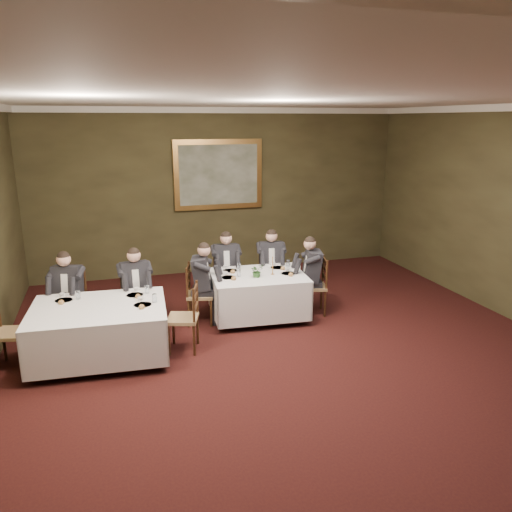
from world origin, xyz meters
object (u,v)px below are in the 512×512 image
diner_main_backleft (226,277)px  chair_sec_endleft (11,347)px  chair_main_backright (271,285)px  diner_sec_backleft (70,303)px  diner_sec_backright (136,298)px  chair_sec_endright (184,331)px  chair_sec_backright (137,312)px  diner_main_endleft (200,293)px  chair_main_endright (314,297)px  chair_sec_backleft (72,317)px  diner_main_backright (271,274)px  diner_main_endright (313,285)px  chair_main_endleft (200,306)px  table_second (100,328)px  table_main (258,292)px  candlestick (273,265)px  centerpiece (257,270)px  chair_main_backleft (226,288)px  painting (218,175)px

diner_main_backleft → chair_sec_endleft: 3.69m
chair_main_backright → diner_sec_backleft: 3.51m
diner_sec_backright → chair_sec_endright: (0.60, -0.98, -0.23)m
diner_sec_backleft → chair_sec_backright: (0.99, -0.06, -0.23)m
diner_main_endleft → chair_main_endright: bearing=100.4°
chair_sec_backleft → chair_sec_backright: bearing=-166.7°
diner_main_backright → chair_sec_endright: (-1.86, -1.61, -0.23)m
chair_main_backright → chair_sec_backright: same height
chair_main_endright → chair_sec_backleft: same height
diner_main_endright → chair_sec_backright: size_ratio=1.35×
diner_sec_backleft → chair_main_backright: bearing=-153.3°
diner_main_backright → diner_sec_backright: (-2.47, -0.63, 0.00)m
chair_main_endleft → diner_main_endleft: bearing=90.0°
chair_main_endleft → diner_sec_backleft: (-2.00, 0.11, 0.23)m
table_second → chair_main_endleft: bearing=28.5°
table_main → diner_main_endleft: size_ratio=1.22×
diner_main_backleft → chair_main_endleft: diner_main_backleft is taller
table_second → diner_main_endleft: 1.79m
table_main → diner_sec_backright: 2.00m
table_main → diner_main_backleft: bearing=113.5°
diner_main_backright → chair_sec_endright: bearing=53.5°
diner_main_endleft → candlestick: bearing=98.5°
centerpiece → table_second: bearing=-165.2°
diner_main_backleft → chair_main_endright: bearing=152.8°
chair_main_backright → chair_sec_backright: 2.55m
diner_main_backright → diner_main_endright: same height
candlestick → diner_main_backleft: bearing=124.0°
chair_main_backright → chair_sec_endright: same height
diner_main_backright → diner_sec_backleft: 3.50m
chair_main_backright → diner_sec_backleft: (-3.46, -0.57, 0.23)m
chair_main_endleft → diner_sec_backleft: bearing=-78.5°
diner_main_backright → table_second: bearing=39.5°
diner_main_backright → chair_main_endright: 1.00m
diner_main_endleft → diner_sec_backleft: (-2.01, 0.12, 0.00)m
diner_main_endright → chair_sec_endright: (-2.36, -0.78, -0.23)m
chair_sec_backleft → diner_sec_backleft: size_ratio=0.74×
diner_sec_backleft → chair_sec_backleft: bearing=-90.0°
chair_main_backleft → chair_sec_endleft: 3.69m
diner_sec_backright → table_second: bearing=54.0°
diner_main_backright → diner_main_endleft: 1.60m
chair_sec_endright → diner_sec_backleft: bearing=74.1°
table_main → chair_sec_endright: size_ratio=1.65×
chair_sec_backright → painting: size_ratio=0.53×
chair_main_endleft → table_main: bearing=100.3°
diner_main_endright → chair_sec_backright: diner_main_endright is taller
table_second → diner_main_backright: bearing=26.8°
diner_main_endleft → painting: 3.37m
table_second → diner_main_endright: (3.52, 0.70, 0.06)m
diner_main_backleft → chair_main_endleft: (-0.63, -0.74, -0.23)m
chair_main_endright → diner_main_endright: (-0.01, 0.00, 0.23)m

